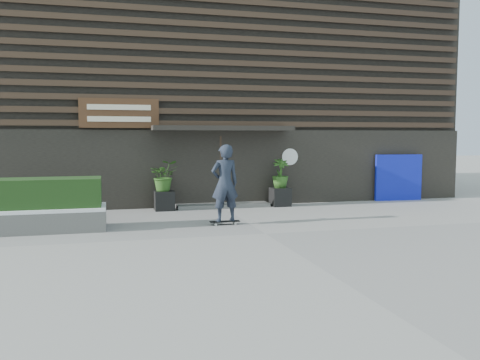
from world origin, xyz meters
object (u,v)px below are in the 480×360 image
object	(u,v)px
planter_pot_left	(164,201)
blue_tarp	(398,178)
raised_bed	(31,221)
skateboarder	(225,183)
planter_pot_right	(280,197)

from	to	relation	value
planter_pot_left	blue_tarp	size ratio (longest dim) A/B	0.34
raised_bed	skateboarder	world-z (taller)	skateboarder
planter_pot_left	skateboarder	size ratio (longest dim) A/B	0.29
planter_pot_right	blue_tarp	xyz separation A→B (m)	(4.57, 0.30, 0.52)
planter_pot_left	raised_bed	bearing A→B (deg)	-142.50
blue_tarp	skateboarder	xyz separation A→B (m)	(-7.12, -3.28, 0.26)
planter_pot_left	raised_bed	xyz separation A→B (m)	(-3.49, -2.68, -0.05)
planter_pot_right	raised_bed	bearing A→B (deg)	-159.82
planter_pot_left	raised_bed	distance (m)	4.40
planter_pot_left	blue_tarp	world-z (taller)	blue_tarp
raised_bed	skateboarder	size ratio (longest dim) A/B	1.68
planter_pot_left	blue_tarp	bearing A→B (deg)	2.05
planter_pot_right	raised_bed	size ratio (longest dim) A/B	0.17
raised_bed	blue_tarp	world-z (taller)	blue_tarp
planter_pot_right	skateboarder	xyz separation A→B (m)	(-2.55, -2.98, 0.79)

